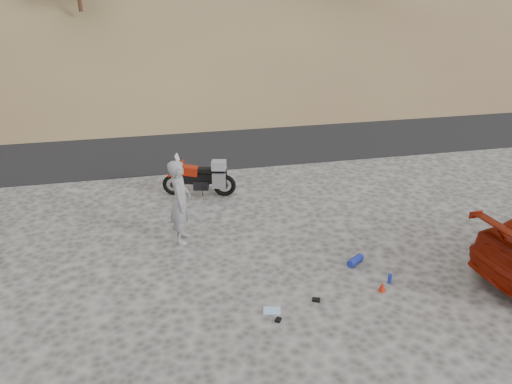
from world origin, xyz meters
The scene contains 10 objects.
ground centered at (0.00, 0.00, 0.00)m, with size 140.00×140.00×0.00m, color #474442.
road centered at (0.00, 9.00, 0.00)m, with size 120.00×7.00×0.05m, color black.
motorcycle centered at (-0.32, 3.74, 0.52)m, with size 2.02×0.88×1.22m.
man centered at (-1.08, 1.30, 0.00)m, with size 0.72×0.47×1.98m, color gray.
gear_blue_mat centered at (2.44, -0.54, 0.08)m, with size 0.17×0.17×0.42m, color #192A9A.
gear_bottle centered at (2.84, -1.36, 0.10)m, with size 0.08×0.08×0.21m, color #192A9A.
gear_funnel centered at (2.58, -1.57, 0.10)m, with size 0.15×0.15×0.19m, color #AD200B.
gear_glove_a centered at (1.21, -1.60, 0.02)m, with size 0.15×0.11×0.04m, color black.
gear_glove_b centered at (0.35, -2.02, 0.02)m, with size 0.12×0.09×0.04m, color black.
gear_blue_cloth centered at (0.31, -1.73, 0.01)m, with size 0.32×0.23×0.01m, color #93C2E4.
Camera 1 is at (-1.58, -9.01, 5.75)m, focal length 35.00 mm.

